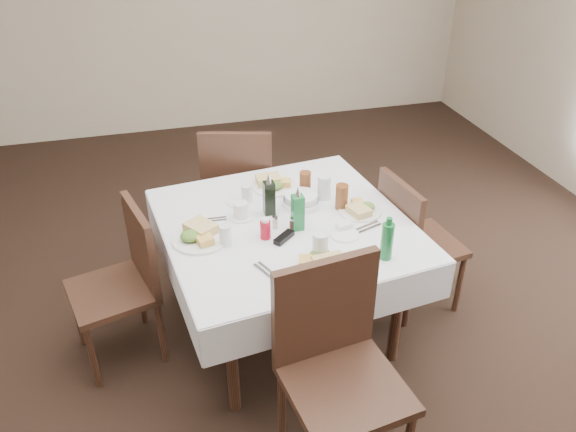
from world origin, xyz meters
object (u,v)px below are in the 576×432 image
at_px(chair_west, 126,275).
at_px(chair_north, 239,183).
at_px(dining_table, 285,235).
at_px(green_bottle, 387,241).
at_px(ketchup_bottle, 265,229).
at_px(water_w, 225,235).
at_px(bread_basket, 301,200).
at_px(water_e, 324,187).
at_px(chair_south, 336,357).
at_px(coffee_mug, 241,211).
at_px(water_n, 247,194).
at_px(water_s, 320,246).
at_px(oil_cruet_dark, 269,197).
at_px(oil_cruet_green, 298,211).
at_px(chair_east, 411,237).

bearing_deg(chair_west, chair_north, 45.65).
xyz_separation_m(dining_table, green_bottle, (0.39, -0.45, 0.18)).
distance_m(ketchup_bottle, green_bottle, 0.63).
bearing_deg(chair_west, water_w, -20.43).
distance_m(chair_north, bread_basket, 0.78).
xyz_separation_m(water_e, green_bottle, (0.11, -0.64, 0.03)).
bearing_deg(bread_basket, chair_south, -97.76).
height_order(chair_north, green_bottle, green_bottle).
height_order(dining_table, coffee_mug, coffee_mug).
distance_m(water_n, water_s, 0.68).
height_order(oil_cruet_dark, oil_cruet_green, oil_cruet_green).
height_order(water_n, oil_cruet_dark, oil_cruet_dark).
relative_size(chair_south, coffee_mug, 7.77).
xyz_separation_m(chair_south, water_s, (0.08, 0.49, 0.25)).
bearing_deg(oil_cruet_dark, dining_table, -61.31).
bearing_deg(dining_table, chair_west, 175.53).
height_order(coffee_mug, green_bottle, green_bottle).
distance_m(water_e, oil_cruet_green, 0.36).
distance_m(dining_table, water_n, 0.34).
relative_size(chair_east, water_e, 6.27).
height_order(chair_south, oil_cruet_green, chair_south).
xyz_separation_m(bread_basket, green_bottle, (0.26, -0.60, 0.07)).
distance_m(dining_table, oil_cruet_dark, 0.23).
height_order(dining_table, water_s, water_s).
distance_m(chair_south, coffee_mug, 1.01).
xyz_separation_m(chair_north, oil_cruet_dark, (0.04, -0.75, 0.30)).
height_order(chair_north, chair_south, chair_south).
xyz_separation_m(oil_cruet_green, ketchup_bottle, (-0.19, -0.04, -0.05)).
height_order(chair_south, chair_west, chair_south).
bearing_deg(chair_south, chair_north, 93.30).
xyz_separation_m(water_w, green_bottle, (0.74, -0.32, 0.04)).
height_order(chair_south, chair_east, chair_south).
distance_m(water_e, green_bottle, 0.65).
distance_m(water_n, water_w, 0.44).
bearing_deg(oil_cruet_green, water_e, 48.77).
xyz_separation_m(chair_north, green_bottle, (0.50, -1.31, 0.30)).
relative_size(water_e, coffee_mug, 1.09).
relative_size(water_w, bread_basket, 0.56).
relative_size(chair_north, chair_south, 0.96).
bearing_deg(chair_north, ketchup_bottle, -92.17).
distance_m(water_e, ketchup_bottle, 0.53).
xyz_separation_m(bread_basket, coffee_mug, (-0.36, -0.05, 0.01)).
xyz_separation_m(water_e, oil_cruet_green, (-0.24, -0.27, 0.04)).
distance_m(chair_north, chair_west, 1.11).
distance_m(oil_cruet_green, ketchup_bottle, 0.20).
xyz_separation_m(chair_west, oil_cruet_green, (0.93, -0.15, 0.35)).
xyz_separation_m(water_e, water_w, (-0.64, -0.33, -0.01)).
bearing_deg(oil_cruet_dark, chair_north, 93.01).
bearing_deg(water_e, water_w, -152.90).
bearing_deg(chair_west, ketchup_bottle, -14.37).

